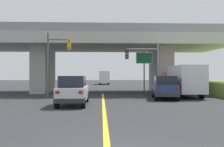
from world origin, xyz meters
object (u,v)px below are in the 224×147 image
(box_truck, at_px, (183,81))
(semi_truck_distant, at_px, (104,77))
(suv_lead, at_px, (73,90))
(suv_crossing, at_px, (165,87))
(traffic_signal_nearside, at_px, (146,62))
(traffic_signal_farside, at_px, (55,57))
(highway_sign, at_px, (144,62))

(box_truck, relative_size, semi_truck_distant, 0.93)
(suv_lead, height_order, suv_crossing, same)
(suv_crossing, relative_size, semi_truck_distant, 0.68)
(traffic_signal_nearside, bearing_deg, traffic_signal_farside, 177.74)
(suv_crossing, height_order, traffic_signal_nearside, traffic_signal_nearside)
(traffic_signal_farside, bearing_deg, suv_crossing, -14.36)
(semi_truck_distant, bearing_deg, suv_crossing, -82.41)
(traffic_signal_farside, xyz_separation_m, highway_sign, (9.28, 3.85, -0.25))
(suv_crossing, bearing_deg, suv_lead, -143.43)
(suv_crossing, xyz_separation_m, box_truck, (2.32, 1.95, 0.55))
(box_truck, xyz_separation_m, traffic_signal_farside, (-12.27, 0.59, 2.29))
(box_truck, bearing_deg, highway_sign, 123.93)
(traffic_signal_farside, distance_m, highway_sign, 10.05)
(traffic_signal_nearside, height_order, traffic_signal_farside, traffic_signal_farside)
(box_truck, height_order, traffic_signal_nearside, traffic_signal_nearside)
(box_truck, distance_m, highway_sign, 5.73)
(suv_lead, distance_m, semi_truck_distant, 40.41)
(highway_sign, bearing_deg, box_truck, -56.07)
(traffic_signal_farside, height_order, highway_sign, traffic_signal_farside)
(box_truck, relative_size, traffic_signal_farside, 1.06)
(suv_lead, xyz_separation_m, highway_sign, (6.79, 10.45, 2.58))
(suv_crossing, distance_m, traffic_signal_farside, 10.66)
(suv_crossing, distance_m, semi_truck_distant, 36.59)
(suv_lead, distance_m, traffic_signal_farside, 7.60)
(semi_truck_distant, bearing_deg, traffic_signal_nearside, -83.90)
(suv_crossing, distance_m, box_truck, 3.08)
(traffic_signal_nearside, distance_m, semi_truck_distant, 34.30)
(suv_crossing, distance_m, traffic_signal_nearside, 3.42)
(suv_crossing, xyz_separation_m, highway_sign, (-0.67, 6.40, 2.58))
(suv_lead, height_order, traffic_signal_nearside, traffic_signal_nearside)
(suv_crossing, relative_size, box_truck, 0.74)
(highway_sign, bearing_deg, traffic_signal_nearside, -97.10)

